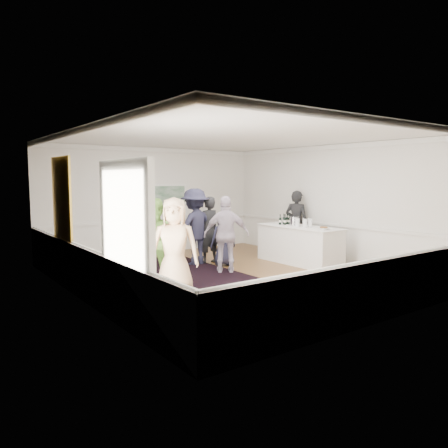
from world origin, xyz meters
TOP-DOWN VIEW (x-y plane):
  - floor at (0.00, 0.00)m, footprint 8.00×8.00m
  - ceiling at (0.00, 0.00)m, footprint 7.00×8.00m
  - wall_left at (-3.50, 0.00)m, footprint 0.02×8.00m
  - wall_right at (3.50, 0.00)m, footprint 0.02×8.00m
  - wall_back at (0.00, 4.00)m, footprint 7.00×0.02m
  - wall_front at (0.00, -4.00)m, footprint 7.00×0.02m
  - wainscoting at (0.00, 0.00)m, footprint 7.00×8.00m
  - mirror at (-3.45, 1.30)m, footprint 0.05×1.25m
  - doorway at (-3.45, -1.90)m, footprint 0.10×1.78m
  - landscape_painting at (0.40, 3.95)m, footprint 1.44×0.06m
  - area_rug at (-1.31, 0.94)m, footprint 3.36×4.40m
  - serving_table at (2.41, 0.22)m, footprint 0.93×2.46m
  - bartender at (3.20, 1.11)m, footprint 0.68×0.82m
  - guest_tan at (-1.95, -0.74)m, footprint 1.12×1.03m
  - guest_green at (-1.82, 0.23)m, footprint 1.14×1.13m
  - guest_lilac at (0.12, 0.40)m, footprint 1.15×0.99m
  - guest_dark_a at (0.04, 1.69)m, footprint 1.39×0.92m
  - guest_dark_b at (0.43, 1.64)m, footprint 0.68×0.47m
  - guest_navy at (0.59, 1.16)m, footprint 0.80×0.61m
  - wine_bottles at (2.44, 0.80)m, footprint 0.32×0.23m
  - juice_pitchers at (2.37, 0.02)m, footprint 0.34×0.36m
  - ice_bucket at (2.41, 0.43)m, footprint 0.26×0.26m
  - nut_bowl at (2.32, -0.70)m, footprint 0.28×0.28m

SIDE VIEW (x-z plane):
  - floor at x=0.00m, z-range 0.00..0.00m
  - area_rug at x=-1.31m, z-range 0.00..0.02m
  - wainscoting at x=0.00m, z-range 0.00..1.00m
  - serving_table at x=2.41m, z-range 0.00..1.00m
  - guest_navy at x=0.59m, z-range 0.00..1.45m
  - guest_dark_b at x=0.43m, z-range 0.00..1.79m
  - guest_lilac at x=0.12m, z-range 0.00..1.86m
  - guest_green at x=-1.82m, z-range 0.00..1.86m
  - guest_tan at x=-1.95m, z-range 0.00..1.92m
  - bartender at x=3.20m, z-range 0.00..1.92m
  - guest_dark_a at x=0.04m, z-range 0.00..2.01m
  - nut_bowl at x=2.32m, z-range 1.00..1.07m
  - ice_bucket at x=2.41m, z-range 0.99..1.24m
  - juice_pitchers at x=2.37m, z-range 1.00..1.24m
  - wine_bottles at x=2.44m, z-range 1.00..1.31m
  - doorway at x=-3.45m, z-range 0.14..2.70m
  - wall_left at x=-3.50m, z-range 0.00..3.20m
  - wall_right at x=3.50m, z-range 0.00..3.20m
  - wall_back at x=0.00m, z-range 0.00..3.20m
  - wall_front at x=0.00m, z-range 0.00..3.20m
  - landscape_painting at x=0.40m, z-range 1.45..2.11m
  - mirror at x=-3.45m, z-range 0.88..2.73m
  - ceiling at x=0.00m, z-range 3.19..3.21m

